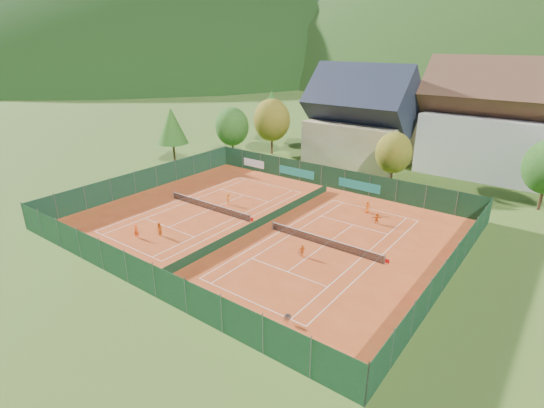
{
  "coord_description": "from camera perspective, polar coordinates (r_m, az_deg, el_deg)",
  "views": [
    {
      "loc": [
        26.65,
        -33.62,
        19.41
      ],
      "look_at": [
        0.0,
        2.0,
        2.0
      ],
      "focal_mm": 28.0,
      "sensor_mm": 36.0,
      "label": 1
    }
  ],
  "objects": [
    {
      "name": "player_left_mid",
      "position": [
        45.98,
        -14.92,
        -3.34
      ],
      "size": [
        0.78,
        0.64,
        1.5
      ],
      "primitive_type": "imported",
      "rotation": [
        0.0,
        0.0,
        -0.1
      ],
      "color": "orange",
      "rests_on": "ground"
    },
    {
      "name": "loose_ball_0",
      "position": [
        49.16,
        -10.27,
        -2.21
      ],
      "size": [
        0.07,
        0.07,
        0.07
      ],
      "primitive_type": "sphere",
      "color": "#CCD833",
      "rests_on": "ground"
    },
    {
      "name": "ground",
      "position": [
        47.1,
        -1.46,
        -3.0
      ],
      "size": [
        600.0,
        600.0,
        0.0
      ],
      "primitive_type": "plane",
      "color": "#39591B",
      "rests_on": "ground"
    },
    {
      "name": "player_left_far",
      "position": [
        53.22,
        -5.9,
        0.69
      ],
      "size": [
        1.06,
        0.92,
        1.43
      ],
      "primitive_type": "imported",
      "rotation": [
        0.0,
        0.0,
        2.61
      ],
      "color": "orange",
      "rests_on": "ground"
    },
    {
      "name": "ball_hopper",
      "position": [
        31.85,
        2.16,
        -14.94
      ],
      "size": [
        0.34,
        0.34,
        0.8
      ],
      "color": "slate",
      "rests_on": "ground"
    },
    {
      "name": "fence_west",
      "position": [
        60.23,
        -16.63,
        3.16
      ],
      "size": [
        0.04,
        32.0,
        3.0
      ],
      "color": "#153C24",
      "rests_on": "ground"
    },
    {
      "name": "tree_west_front",
      "position": [
        73.75,
        -5.4,
        10.32
      ],
      "size": [
        5.72,
        5.72,
        8.69
      ],
      "color": "#422B17",
      "rests_on": "ground"
    },
    {
      "name": "player_right_far_a",
      "position": [
        51.59,
        12.72,
        -0.39
      ],
      "size": [
        0.86,
        0.77,
        1.48
      ],
      "primitive_type": "imported",
      "rotation": [
        0.0,
        0.0,
        3.67
      ],
      "color": "#DD5A13",
      "rests_on": "ground"
    },
    {
      "name": "tree_west_mid",
      "position": [
        75.67,
        -0.03,
        11.22
      ],
      "size": [
        6.44,
        6.44,
        9.78
      ],
      "color": "#4D2D1B",
      "rests_on": "ground"
    },
    {
      "name": "player_right_far_b",
      "position": [
        48.87,
        13.91,
        -1.88
      ],
      "size": [
        1.2,
        0.98,
        1.28
      ],
      "primitive_type": "imported",
      "rotation": [
        0.0,
        0.0,
        3.74
      ],
      "color": "orange",
      "rests_on": "ground"
    },
    {
      "name": "tennis_net_right",
      "position": [
        42.78,
        7.19,
        -5.04
      ],
      "size": [
        13.3,
        0.1,
        1.02
      ],
      "color": "#59595B",
      "rests_on": "ground"
    },
    {
      "name": "loose_ball_1",
      "position": [
        39.7,
        -7.48,
        -8.04
      ],
      "size": [
        0.07,
        0.07,
        0.07
      ],
      "primitive_type": "sphere",
      "color": "#CCD833",
      "rests_on": "ground"
    },
    {
      "name": "player_left_near",
      "position": [
        46.35,
        -17.79,
        -3.48
      ],
      "size": [
        0.64,
        0.57,
        1.47
      ],
      "primitive_type": "imported",
      "rotation": [
        0.0,
        0.0,
        0.51
      ],
      "color": "#FF5316",
      "rests_on": "ground"
    },
    {
      "name": "tree_west_back",
      "position": [
        85.43,
        -0.03,
        12.85
      ],
      "size": [
        5.6,
        5.6,
        10.0
      ],
      "color": "#472B19",
      "rests_on": "ground"
    },
    {
      "name": "loose_ball_4",
      "position": [
        40.0,
        8.26,
        -7.85
      ],
      "size": [
        0.07,
        0.07,
        0.07
      ],
      "primitive_type": "sphere",
      "color": "#CCD833",
      "rests_on": "ground"
    },
    {
      "name": "fence_north",
      "position": [
        59.31,
        7.78,
        3.56
      ],
      "size": [
        40.0,
        0.1,
        3.0
      ],
      "color": "#12331D",
      "rests_on": "ground"
    },
    {
      "name": "hotel_block_a",
      "position": [
        71.45,
        28.06,
        9.21
      ],
      "size": [
        21.6,
        11.0,
        17.25
      ],
      "color": "silver",
      "rests_on": "ground"
    },
    {
      "name": "fence_east",
      "position": [
        38.72,
        22.78,
        -8.04
      ],
      "size": [
        0.09,
        32.0,
        3.0
      ],
      "color": "#13341D",
      "rests_on": "ground"
    },
    {
      "name": "tree_center",
      "position": [
        61.12,
        16.05,
        6.63
      ],
      "size": [
        5.01,
        5.01,
        7.6
      ],
      "color": "#483019",
      "rests_on": "ground"
    },
    {
      "name": "court_markings_left",
      "position": [
        52.03,
        -8.4,
        -0.76
      ],
      "size": [
        11.03,
        23.83,
        0.0
      ],
      "color": "white",
      "rests_on": "ground"
    },
    {
      "name": "loose_ball_3",
      "position": [
        55.61,
        0.69,
        0.98
      ],
      "size": [
        0.07,
        0.07,
        0.07
      ],
      "primitive_type": "sphere",
      "color": "#CCD833",
      "rests_on": "ground"
    },
    {
      "name": "court_markings_right",
      "position": [
        43.06,
        6.98,
        -5.57
      ],
      "size": [
        11.03,
        23.83,
        0.0
      ],
      "color": "white",
      "rests_on": "ground"
    },
    {
      "name": "fence_south",
      "position": [
        36.63,
        -17.34,
        -8.98
      ],
      "size": [
        40.0,
        0.04,
        3.0
      ],
      "color": "#153C1F",
      "rests_on": "ground"
    },
    {
      "name": "tree_west_side",
      "position": [
        72.43,
        -13.32,
        10.19
      ],
      "size": [
        5.04,
        5.04,
        9.0
      ],
      "color": "#49321A",
      "rests_on": "ground"
    },
    {
      "name": "player_right_near",
      "position": [
        40.56,
        4.08,
        -6.28
      ],
      "size": [
        0.66,
        0.78,
        1.25
      ],
      "primitive_type": "imported",
      "rotation": [
        0.0,
        0.0,
        0.98
      ],
      "color": "orange",
      "rests_on": "ground"
    },
    {
      "name": "chalet",
      "position": [
        71.35,
        11.83,
        10.61
      ],
      "size": [
        16.2,
        12.0,
        16.0
      ],
      "color": "beige",
      "rests_on": "ground"
    },
    {
      "name": "court_divider",
      "position": [
        46.89,
        -1.47,
        -2.42
      ],
      "size": [
        0.03,
        28.8,
        1.0
      ],
      "color": "#12321C",
      "rests_on": "ground"
    },
    {
      "name": "tennis_net_left",
      "position": [
        51.75,
        -8.31,
        -0.29
      ],
      "size": [
        13.3,
        0.1,
        1.02
      ],
      "color": "#59595B",
      "rests_on": "ground"
    },
    {
      "name": "clay_pad",
      "position": [
        47.09,
        -1.46,
        -2.97
      ],
      "size": [
        40.0,
        32.0,
        0.01
      ],
      "primitive_type": "cube",
      "color": "#AE4019",
      "rests_on": "ground"
    },
    {
      "name": "loose_ball_2",
      "position": [
        48.49,
        3.14,
        -2.22
      ],
      "size": [
        0.07,
        0.07,
        0.07
      ],
      "primitive_type": "sphere",
      "color": "#CCD833",
      "rests_on": "ground"
    }
  ]
}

